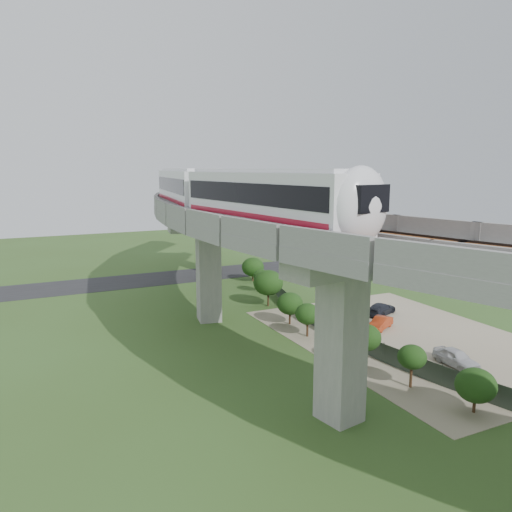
# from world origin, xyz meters

# --- Properties ---
(ground) EXTENTS (160.00, 160.00, 0.00)m
(ground) POSITION_xyz_m (0.00, 0.00, 0.00)
(ground) COLOR #385221
(ground) RESTS_ON ground
(dirt_lot) EXTENTS (18.00, 26.00, 0.04)m
(dirt_lot) POSITION_xyz_m (14.00, -2.00, 0.02)
(dirt_lot) COLOR gray
(dirt_lot) RESTS_ON ground
(asphalt_road) EXTENTS (60.00, 8.00, 0.03)m
(asphalt_road) POSITION_xyz_m (0.00, 30.00, 0.01)
(asphalt_road) COLOR #232326
(asphalt_road) RESTS_ON ground
(viaduct) EXTENTS (19.58, 73.98, 11.40)m
(viaduct) POSITION_xyz_m (3.84, 0.00, 9.05)
(viaduct) COLOR #99968E
(viaduct) RESTS_ON ground
(metro_train) EXTENTS (19.95, 59.25, 3.64)m
(metro_train) POSITION_xyz_m (2.31, 15.20, 12.31)
(metro_train) COLOR silver
(metro_train) RESTS_ON ground
(fence) EXTENTS (3.87, 38.73, 1.50)m
(fence) POSITION_xyz_m (9.75, 0.00, 0.75)
(fence) COLOR #2D382D
(fence) RESTS_ON ground
(tree_0) EXTENTS (2.80, 2.80, 3.00)m
(tree_0) POSITION_xyz_m (11.65, 23.35, 1.81)
(tree_0) COLOR #382314
(tree_0) RESTS_ON ground
(tree_1) EXTENTS (1.82, 1.82, 2.72)m
(tree_1) POSITION_xyz_m (9.97, 17.56, 1.94)
(tree_1) COLOR #382314
(tree_1) RESTS_ON ground
(tree_2) EXTENTS (3.07, 3.07, 3.79)m
(tree_2) POSITION_xyz_m (8.08, 12.23, 2.48)
(tree_2) COLOR #382314
(tree_2) RESTS_ON ground
(tree_3) EXTENTS (2.38, 2.38, 2.98)m
(tree_3) POSITION_xyz_m (7.03, 5.90, 1.96)
(tree_3) COLOR #382314
(tree_3) RESTS_ON ground
(tree_4) EXTENTS (2.10, 2.10, 2.90)m
(tree_4) POSITION_xyz_m (6.68, 2.32, 2.00)
(tree_4) COLOR #382314
(tree_4) RESTS_ON ground
(tree_5) EXTENTS (2.26, 2.26, 3.16)m
(tree_5) POSITION_xyz_m (6.96, -4.98, 2.19)
(tree_5) COLOR #382314
(tree_5) RESTS_ON ground
(tree_6) EXTENTS (1.86, 1.86, 2.89)m
(tree_6) POSITION_xyz_m (7.48, -9.10, 2.09)
(tree_6) COLOR #382314
(tree_6) RESTS_ON ground
(tree_7) EXTENTS (2.34, 2.34, 2.70)m
(tree_7) POSITION_xyz_m (8.39, -13.31, 1.70)
(tree_7) COLOR #382314
(tree_7) RESTS_ON ground
(car_white) EXTENTS (1.59, 3.68, 1.24)m
(car_white) POSITION_xyz_m (12.91, -7.84, 0.66)
(car_white) COLOR silver
(car_white) RESTS_ON dirt_lot
(car_red) EXTENTS (3.44, 2.53, 1.08)m
(car_red) POSITION_xyz_m (13.55, 1.20, 0.58)
(car_red) COLOR #9C2B0E
(car_red) RESTS_ON dirt_lot
(car_dark) EXTENTS (4.25, 3.08, 1.14)m
(car_dark) POSITION_xyz_m (16.49, 4.63, 0.61)
(car_dark) COLOR black
(car_dark) RESTS_ON dirt_lot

